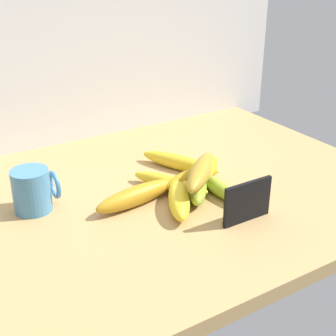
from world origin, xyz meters
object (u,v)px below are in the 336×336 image
object	(u,v)px
banana_2	(179,200)
banana_8	(201,172)
banana_0	(193,178)
banana_1	(180,162)
chalkboard_sign	(247,203)
coffee_mug	(33,190)
banana_7	(204,173)
banana_3	(170,183)
banana_5	(216,186)
banana_4	(136,196)
banana_6	(198,187)

from	to	relation	value
banana_2	banana_8	xyz separation A→B (cm)	(6.70, 1.89, 3.87)
banana_0	banana_8	xyz separation A→B (cm)	(-1.39, -5.01, 3.91)
banana_1	banana_2	distance (cm)	19.19
chalkboard_sign	banana_1	size ratio (longest dim) A/B	0.53
banana_8	coffee_mug	bearing A→B (deg)	157.06
chalkboard_sign	coffee_mug	bearing A→B (deg)	142.50
coffee_mug	banana_0	world-z (taller)	coffee_mug
banana_2	banana_8	size ratio (longest dim) A/B	0.84
banana_7	banana_8	world-z (taller)	banana_8
banana_3	banana_8	size ratio (longest dim) A/B	0.98
banana_1	banana_5	bearing A→B (deg)	-89.81
banana_2	banana_4	xyz separation A→B (cm)	(-6.54, 6.25, -0.08)
banana_0	banana_1	bearing A→B (deg)	74.62
banana_6	banana_8	bearing A→B (deg)	-89.44
banana_2	banana_1	bearing A→B (deg)	56.50
banana_5	banana_8	world-z (taller)	banana_8
banana_2	banana_6	bearing A→B (deg)	23.56
banana_3	banana_0	bearing A→B (deg)	-14.17
banana_5	banana_6	world-z (taller)	banana_6
banana_4	banana_8	world-z (taller)	banana_8
banana_0	banana_6	size ratio (longest dim) A/B	1.01
banana_2	banana_6	size ratio (longest dim) A/B	1.05
banana_4	banana_2	bearing A→B (deg)	-43.70
coffee_mug	banana_1	size ratio (longest dim) A/B	0.44
banana_1	banana_5	distance (cm)	14.38
chalkboard_sign	banana_6	bearing A→B (deg)	98.84
banana_4	banana_7	distance (cm)	15.00
banana_0	banana_7	distance (cm)	6.25
banana_7	banana_3	bearing A→B (deg)	123.96
coffee_mug	banana_2	xyz separation A→B (cm)	(25.11, -15.36, -2.30)
banana_6	chalkboard_sign	bearing A→B (deg)	-81.16
chalkboard_sign	banana_1	distance (cm)	26.80
chalkboard_sign	banana_7	xyz separation A→B (cm)	(-1.47, 12.41, 1.71)
chalkboard_sign	banana_4	bearing A→B (deg)	132.23
banana_1	banana_2	bearing A→B (deg)	-123.50
banana_2	coffee_mug	bearing A→B (deg)	148.54
chalkboard_sign	banana_3	distance (cm)	19.85
banana_1	banana_6	bearing A→B (deg)	-106.59
banana_0	banana_1	world-z (taller)	banana_0
banana_1	banana_3	world-z (taller)	banana_1
chalkboard_sign	banana_2	distance (cm)	13.93
chalkboard_sign	banana_2	size ratio (longest dim) A/B	0.70
banana_3	banana_4	xyz separation A→B (cm)	(-9.54, -1.94, 0.40)
banana_3	banana_5	bearing A→B (deg)	-40.67
chalkboard_sign	banana_4	distance (cm)	22.91
banana_4	banana_6	size ratio (longest dim) A/B	1.29
banana_3	banana_6	bearing A→B (deg)	-54.96
banana_1	banana_4	size ratio (longest dim) A/B	1.07
banana_1	banana_6	size ratio (longest dim) A/B	1.38
banana_5	banana_4	bearing A→B (deg)	164.92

